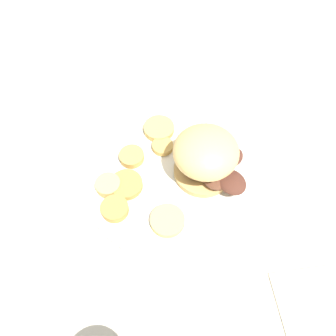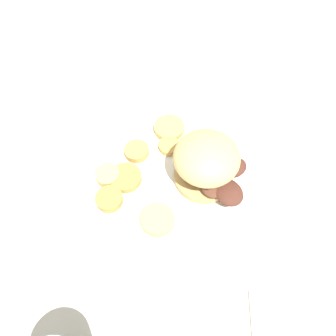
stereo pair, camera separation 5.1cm
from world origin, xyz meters
name	(u,v)px [view 2 (the right image)]	position (x,y,z in m)	size (l,w,h in m)	color
ground_plane	(168,181)	(0.00, 0.00, 0.00)	(4.00, 4.00, 0.00)	#B2A899
dinner_plate	(168,178)	(0.00, 0.00, 0.01)	(0.27, 0.27, 0.02)	white
sandwich	(208,164)	(-0.03, -0.05, 0.06)	(0.12, 0.12, 0.09)	tan
potato_round_0	(169,128)	(0.08, -0.04, 0.02)	(0.05, 0.05, 0.01)	tan
potato_round_1	(157,220)	(-0.06, 0.05, 0.02)	(0.05, 0.05, 0.01)	#DBB766
potato_round_2	(108,175)	(0.04, 0.09, 0.02)	(0.04, 0.04, 0.02)	#DBB766
potato_round_3	(137,151)	(0.06, 0.03, 0.02)	(0.04, 0.04, 0.01)	tan
potato_round_4	(125,178)	(0.03, 0.06, 0.02)	(0.05, 0.05, 0.01)	#BC8942
potato_round_5	(109,198)	(0.00, 0.10, 0.02)	(0.04, 0.04, 0.01)	#BC8942
potato_round_6	(169,146)	(0.05, -0.03, 0.02)	(0.04, 0.04, 0.01)	tan
fork	(126,80)	(0.25, -0.03, 0.00)	(0.08, 0.15, 0.00)	silver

